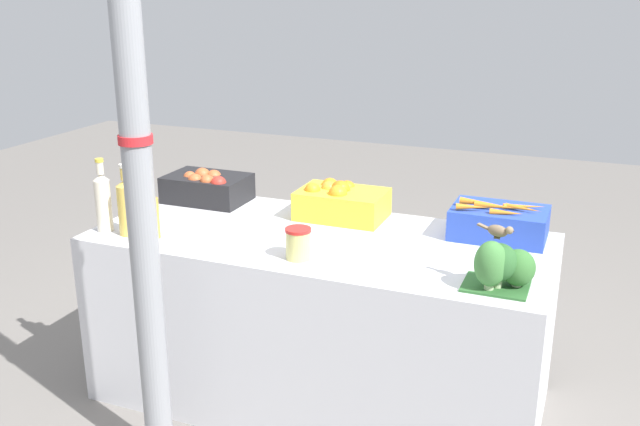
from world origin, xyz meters
name	(u,v)px	position (x,y,z in m)	size (l,w,h in m)	color
ground_plane	(320,394)	(0.00, 0.00, 0.00)	(10.00, 10.00, 0.00)	slate
market_table	(320,318)	(0.00, 0.00, 0.37)	(1.86, 0.82, 0.75)	silver
support_pole	(138,172)	(-0.39, -0.65, 1.14)	(0.11, 0.11, 2.27)	gray
apple_crate	(207,187)	(-0.68, 0.25, 0.82)	(0.38, 0.26, 0.16)	black
orange_crate	(340,201)	(-0.01, 0.26, 0.82)	(0.38, 0.26, 0.17)	gold
carrot_crate	(499,222)	(0.68, 0.26, 0.81)	(0.38, 0.26, 0.16)	#2847B7
broccoli_pile	(502,266)	(0.76, -0.26, 0.83)	(0.24, 0.19, 0.18)	#2D602D
juice_bottle_cloudy	(103,201)	(-0.86, -0.27, 0.88)	(0.07, 0.07, 0.31)	beige
juice_bottle_golden	(127,205)	(-0.74, -0.27, 0.87)	(0.08, 0.08, 0.30)	gold
juice_bottle_amber	(151,214)	(-0.63, -0.27, 0.85)	(0.06, 0.06, 0.25)	gold
pickle_jar	(298,243)	(0.02, -0.26, 0.81)	(0.10, 0.10, 0.12)	#D1CC75
sparrow_bird	(499,231)	(0.74, -0.26, 0.95)	(0.13, 0.06, 0.05)	#4C3D2D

